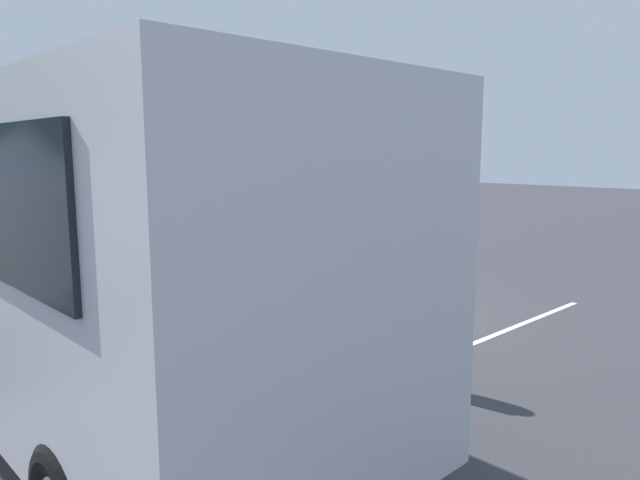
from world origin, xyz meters
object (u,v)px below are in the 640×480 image
Objects in this scene: tour_bus at (56,249)px; spectator_right at (207,255)px; spectator_left at (281,283)px; spectator_centre at (256,267)px; spectator_far_left at (352,290)px; spectator_far_right at (171,246)px; parked_motorcycle_silver at (193,300)px; traffic_cone at (393,275)px; stunt_motorcycle at (352,221)px.

spectator_right is (1.38, -2.92, -0.61)m from tour_bus.
spectator_left is 1.12m from spectator_centre.
spectator_right reaches higher than spectator_centre.
spectator_far_left is 1.02× the size of spectator_centre.
parked_motorcycle_silver is (-1.60, 0.58, -0.61)m from spectator_far_right.
spectator_left is at bearing 11.01° from spectator_far_left.
spectator_far_right reaches higher than traffic_cone.
parked_motorcycle_silver is (1.70, 0.34, -0.50)m from spectator_left.
stunt_motorcycle is (2.76, -5.15, 0.04)m from spectator_centre.
spectator_far_left is at bearing -125.42° from tour_bus.
spectator_right is 0.96× the size of spectator_far_right.
tour_bus is 3.06m from spectator_centre.
spectator_left is at bearing 159.51° from spectator_centre.
spectator_right is 2.76× the size of traffic_cone.
traffic_cone is at bearing -118.54° from spectator_far_right.
stunt_motorcycle is (3.80, -5.55, 0.06)m from spectator_left.
traffic_cone is at bearing -86.88° from tour_bus.
parked_motorcycle_silver reaches higher than traffic_cone.
parked_motorcycle_silver is (0.81, -2.26, -1.16)m from tour_bus.
stunt_motorcycle reaches higher than spectator_right.
spectator_far_left is 0.85× the size of parked_motorcycle_silver.
spectator_left is 4.25m from traffic_cone.
traffic_cone is at bearing 148.82° from stunt_motorcycle.
spectator_left is 2.63× the size of traffic_cone.
stunt_motorcycle is (2.10, -5.88, 0.56)m from parked_motorcycle_silver.
spectator_far_left is at bearing -168.99° from spectator_left.
tour_bus is 2.67m from parked_motorcycle_silver.
stunt_motorcycle is 3.07m from traffic_cone.
stunt_motorcycle is (4.91, -5.33, 0.01)m from spectator_far_left.
spectator_far_left is 4.41m from spectator_far_right.
spectator_left is 6.72m from stunt_motorcycle.
spectator_centre is 0.92× the size of stunt_motorcycle.
spectator_far_right is 0.89× the size of parked_motorcycle_silver.
tour_bus is 4.59× the size of parked_motorcycle_silver.
spectator_centre is at bearing 93.26° from traffic_cone.
spectator_centre reaches higher than spectator_left.
stunt_motorcycle reaches higher than spectator_far_left.
tour_bus is at bearing 92.95° from spectator_centre.
spectator_far_right reaches higher than spectator_centre.
tour_bus is 3.76m from spectator_far_right.
spectator_far_left is 2.92m from parked_motorcycle_silver.
spectator_right is (1.23, 0.08, 0.03)m from spectator_centre.
spectator_left is at bearing -168.70° from parked_motorcycle_silver.
tour_bus is at bearing 71.05° from spectator_left.
spectator_right is (3.39, -0.10, 0.00)m from spectator_far_left.
spectator_right is 5.45m from stunt_motorcycle.
traffic_cone is (-0.45, -4.34, -0.18)m from parked_motorcycle_silver.
spectator_far_left is 2.16m from spectator_centre.
spectator_left is at bearing 107.39° from traffic_cone.
tour_bus is 5.51× the size of spectator_centre.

